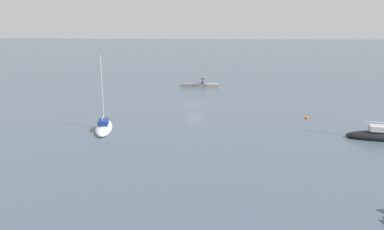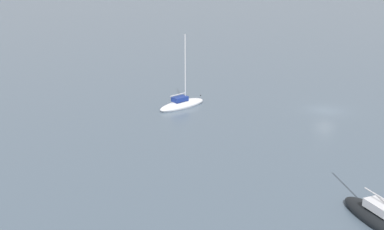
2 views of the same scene
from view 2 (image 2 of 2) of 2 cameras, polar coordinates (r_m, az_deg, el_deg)
ground_plane at (r=67.22m, az=14.73°, el=0.49°), size 500.00×500.00×0.00m
sailboat_white_near at (r=66.45m, az=-1.14°, el=1.21°), size 3.58×7.47×9.80m
sailboat_black_mid at (r=41.03m, az=20.53°, el=-10.93°), size 8.40×3.28×10.86m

